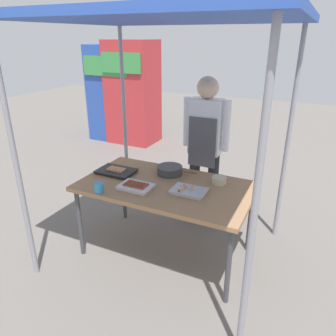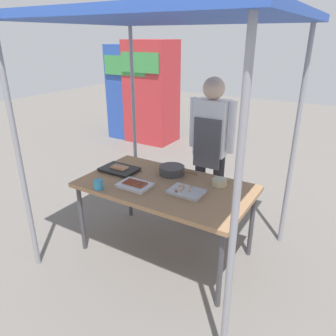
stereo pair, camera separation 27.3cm
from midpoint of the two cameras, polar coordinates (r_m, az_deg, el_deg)
The scene contains 12 objects.
ground_plane at distance 3.39m, azimuth -2.76°, elevation -14.55°, with size 18.00×18.00×0.00m, color #66605B.
stall_table at distance 3.02m, azimuth -3.00°, elevation -3.93°, with size 1.60×0.90×0.75m.
stall_canopy at distance 2.71m, azimuth -3.64°, elevation 23.61°, with size 2.10×1.80×2.20m.
tray_grilled_sausages at distance 3.31m, azimuth -11.54°, elevation -0.59°, with size 0.38×0.26×0.05m.
tray_meat_skewers at distance 2.84m, azimuth 0.92°, elevation -4.15°, with size 0.30×0.21×0.04m.
tray_pork_links at distance 2.95m, azimuth -8.39°, elevation -3.28°, with size 0.30×0.22×0.05m.
cooking_wok at distance 3.21m, azimuth -2.08°, elevation -0.36°, with size 0.41×0.25×0.08m.
condiment_bowl at distance 3.03m, azimuth 6.52°, elevation -2.19°, with size 0.14×0.14×0.06m, color #BFB28C.
drink_cup_near_edge at distance 2.94m, azimuth -14.81°, elevation -3.42°, with size 0.08×0.08×0.09m, color #338CBF.
vendor_woman at distance 3.51m, azimuth 4.43°, elevation 4.95°, with size 0.52×0.23×1.66m.
neighbor_stall_left at distance 6.59m, azimuth -7.48°, elevation 13.09°, with size 0.92×0.74×1.98m.
neighbor_stall_right at distance 6.83m, azimuth -10.09°, elevation 12.88°, with size 1.08×0.74×1.89m.
Camera 1 is at (1.20, -2.44, 2.04)m, focal length 34.37 mm.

